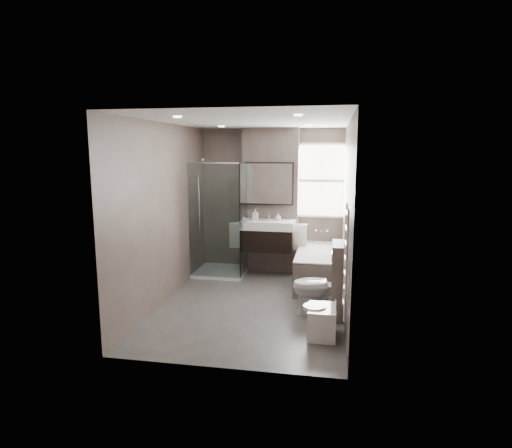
% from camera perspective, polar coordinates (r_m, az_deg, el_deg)
% --- Properties ---
extents(room, '(2.70, 3.90, 2.70)m').
position_cam_1_polar(room, '(6.02, -0.45, 1.12)').
color(room, '#4D4947').
rests_on(room, ground).
extents(vanity_pier, '(1.00, 0.25, 2.60)m').
position_cam_1_polar(vanity_pier, '(7.76, 1.97, 3.07)').
color(vanity_pier, brown).
rests_on(vanity_pier, ground).
extents(vanity, '(0.95, 0.47, 0.66)m').
position_cam_1_polar(vanity, '(7.50, 1.56, -1.49)').
color(vanity, black).
rests_on(vanity, vanity_pier).
extents(mirror_cabinet, '(0.86, 0.08, 0.76)m').
position_cam_1_polar(mirror_cabinet, '(7.56, 1.81, 5.41)').
color(mirror_cabinet, black).
rests_on(mirror_cabinet, vanity_pier).
extents(towel_left, '(0.24, 0.06, 0.44)m').
position_cam_1_polar(towel_left, '(7.59, -2.64, -1.52)').
color(towel_left, silver).
rests_on(towel_left, vanity_pier).
extents(towel_right, '(0.24, 0.06, 0.44)m').
position_cam_1_polar(towel_right, '(7.43, 5.82, -1.82)').
color(towel_right, silver).
rests_on(towel_right, vanity_pier).
extents(shower_enclosure, '(0.90, 0.90, 2.00)m').
position_cam_1_polar(shower_enclosure, '(7.63, -4.13, -3.24)').
color(shower_enclosure, white).
rests_on(shower_enclosure, ground).
extents(bathtub, '(0.75, 1.60, 0.57)m').
position_cam_1_polar(bathtub, '(7.21, 8.48, -5.54)').
color(bathtub, brown).
rests_on(bathtub, ground).
extents(window, '(0.98, 0.06, 1.33)m').
position_cam_1_polar(window, '(7.75, 8.73, 5.73)').
color(window, white).
rests_on(window, room).
extents(toilet, '(0.80, 0.52, 0.76)m').
position_cam_1_polar(toilet, '(5.95, 8.53, -8.22)').
color(toilet, white).
rests_on(toilet, ground).
extents(cistern_box, '(0.19, 0.55, 1.00)m').
position_cam_1_polar(cistern_box, '(5.86, 10.91, -7.34)').
color(cistern_box, brown).
rests_on(cistern_box, ground).
extents(bidet, '(0.40, 0.45, 0.48)m').
position_cam_1_polar(bidet, '(5.30, 8.72, -12.66)').
color(bidet, white).
rests_on(bidet, ground).
extents(towel_radiator, '(0.03, 0.49, 1.10)m').
position_cam_1_polar(towel_radiator, '(4.39, 11.87, -4.76)').
color(towel_radiator, silver).
rests_on(towel_radiator, room).
extents(soap_bottle_a, '(0.09, 0.09, 0.20)m').
position_cam_1_polar(soap_bottle_a, '(7.48, -0.08, 1.26)').
color(soap_bottle_a, white).
rests_on(soap_bottle_a, vanity).
extents(soap_bottle_b, '(0.10, 0.10, 0.13)m').
position_cam_1_polar(soap_bottle_b, '(7.49, 2.97, 0.98)').
color(soap_bottle_b, white).
rests_on(soap_bottle_b, vanity).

